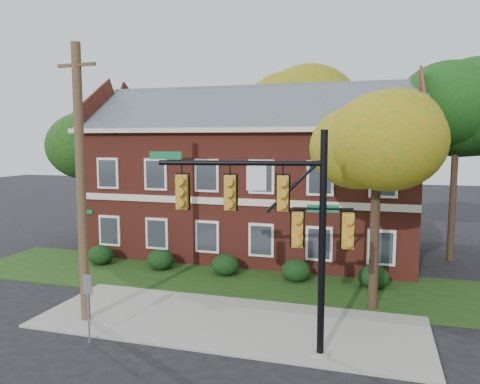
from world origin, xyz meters
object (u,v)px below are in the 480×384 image
(apartment_building, at_px, (253,168))
(hedge_far_left, at_px, (101,255))
(hedge_left, at_px, (160,260))
(utility_pole, at_px, (81,184))
(hedge_center, at_px, (225,265))
(hedge_far_right, at_px, (373,277))
(traffic_signal, at_px, (281,218))
(hedge_right, at_px, (296,271))
(tree_right_rear, at_px, (464,111))
(tree_far_rear, at_px, (299,109))
(tree_near_right, at_px, (384,139))
(sign_post, at_px, (88,297))
(tree_left_rear, at_px, (97,139))

(apartment_building, bearing_deg, hedge_far_left, -143.11)
(hedge_left, xyz_separation_m, utility_pole, (0.42, -6.98, 4.54))
(apartment_building, bearing_deg, utility_pole, -104.15)
(hedge_center, distance_m, hedge_far_right, 7.00)
(hedge_far_right, distance_m, traffic_signal, 8.95)
(hedge_left, bearing_deg, hedge_right, 0.00)
(hedge_far_left, height_order, hedge_left, same)
(hedge_left, height_order, hedge_center, same)
(hedge_far_left, height_order, utility_pole, utility_pole)
(tree_right_rear, relative_size, tree_far_rear, 0.92)
(tree_right_rear, relative_size, utility_pole, 1.06)
(tree_near_right, distance_m, tree_far_rear, 17.12)
(hedge_far_left, relative_size, sign_post, 0.61)
(hedge_right, xyz_separation_m, tree_near_right, (3.72, -2.83, 6.14))
(tree_left_rear, bearing_deg, apartment_building, 6.54)
(tree_left_rear, bearing_deg, hedge_far_right, -13.89)
(hedge_right, bearing_deg, hedge_far_right, 0.00)
(apartment_building, xyz_separation_m, tree_near_right, (7.22, -8.09, 1.68))
(sign_post, bearing_deg, apartment_building, 85.41)
(apartment_building, bearing_deg, tree_near_right, -48.23)
(hedge_center, bearing_deg, hedge_far_left, 180.00)
(hedge_right, bearing_deg, tree_near_right, -37.28)
(hedge_right, height_order, tree_left_rear, tree_left_rear)
(hedge_far_right, height_order, tree_far_rear, tree_far_rear)
(hedge_far_right, relative_size, tree_near_right, 0.16)
(tree_right_rear, xyz_separation_m, tree_far_rear, (-9.97, 6.98, 0.72))
(tree_left_rear, xyz_separation_m, sign_post, (7.89, -12.71, -5.13))
(hedge_center, bearing_deg, tree_right_rear, 28.37)
(tree_near_right, bearing_deg, sign_post, -147.67)
(tree_left_rear, bearing_deg, hedge_right, -17.37)
(hedge_center, height_order, tree_far_rear, tree_far_rear)
(hedge_center, relative_size, traffic_signal, 0.20)
(tree_far_rear, distance_m, sign_post, 23.08)
(apartment_building, relative_size, hedge_left, 13.43)
(utility_pole, xyz_separation_m, sign_post, (1.24, -1.59, -3.51))
(hedge_far_left, bearing_deg, tree_left_rear, 123.42)
(tree_left_rear, bearing_deg, sign_post, -58.19)
(tree_right_rear, bearing_deg, traffic_signal, -116.99)
(hedge_right, relative_size, tree_near_right, 0.16)
(utility_pole, bearing_deg, sign_post, -48.23)
(tree_left_rear, xyz_separation_m, tree_right_rear, (21.05, 1.97, 1.44))
(hedge_left, relative_size, hedge_far_right, 1.00)
(tree_far_rear, bearing_deg, tree_left_rear, -141.03)
(apartment_building, relative_size, tree_right_rear, 1.77)
(hedge_far_left, bearing_deg, tree_near_right, -11.27)
(utility_pole, bearing_deg, hedge_far_left, 123.20)
(tree_near_right, distance_m, tree_right_rear, 9.94)
(hedge_right, xyz_separation_m, tree_far_rear, (-2.16, 13.09, 8.32))
(apartment_building, bearing_deg, hedge_left, -123.67)
(sign_post, bearing_deg, hedge_far_right, 47.12)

